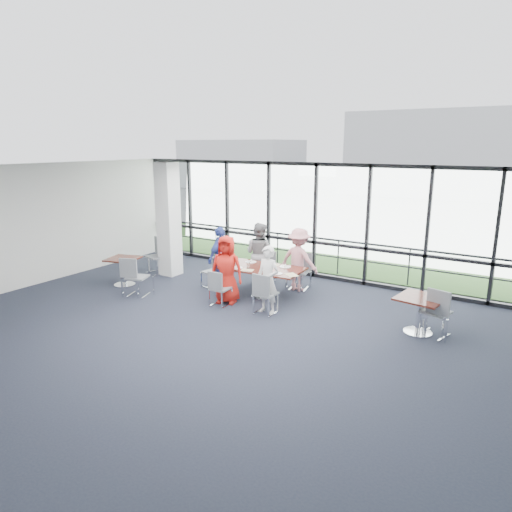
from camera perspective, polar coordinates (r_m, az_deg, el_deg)
The scene contains 40 objects.
floor at distance 9.13m, azimuth -6.55°, elevation -10.12°, with size 12.00×10.00×0.02m, color #1F2231.
ceiling at distance 8.36m, azimuth -7.16°, elevation 10.42°, with size 12.00×10.00×0.04m, color white.
wall_left at distance 13.17m, azimuth -27.64°, elevation 3.16°, with size 0.10×10.00×3.20m, color silver.
curtain_wall_back at distance 12.79m, azimuth 7.39°, elevation 4.36°, with size 12.00×0.10×3.20m, color white.
structural_column at distance 13.15m, azimuth -10.87°, elevation 4.49°, with size 0.50×0.50×3.20m, color white.
apron at distance 17.68m, azimuth 14.10°, elevation 1.35°, with size 80.00×70.00×0.02m, color slate.
grass_strip at distance 15.83m, azimuth 11.81°, elevation 0.14°, with size 80.00×5.00×0.01m, color #315B24.
hangar_aux at distance 41.63m, azimuth -1.86°, elevation 11.54°, with size 10.00×6.00×4.00m, color #BBBDC2.
guard_rail at distance 13.55m, azimuth 8.32°, elevation 0.12°, with size 0.06×0.06×12.00m, color #2D2D33.
main_table at distance 11.16m, azimuth 0.82°, elevation -2.03°, with size 2.03×1.20×0.75m.
side_table_left at distance 12.58m, azimuth -16.27°, elevation -0.84°, with size 0.94×0.94×0.75m.
side_table_right at distance 9.60m, azimuth 19.84°, elevation -5.56°, with size 0.96×0.96×0.75m.
diner_near_left at distance 10.75m, azimuth -3.69°, elevation -1.69°, with size 0.79×0.51×1.62m, color red.
diner_near_right at distance 10.08m, azimuth 1.48°, elevation -3.01°, with size 0.56×0.41×1.53m, color silver.
diner_far_left at distance 12.14m, azimuth 0.41°, elevation 0.29°, with size 0.81×0.50×1.67m, color gray.
diner_far_right at distance 11.67m, azimuth 5.38°, elevation -0.46°, with size 1.05×0.54×1.62m, color pink.
diner_end at distance 11.80m, azimuth -4.39°, elevation -0.24°, with size 0.96×0.52×1.64m, color #3347A2.
chair_main_nl at distance 10.65m, azimuth -4.46°, elevation -4.08°, with size 0.41×0.41×0.83m, color slate, non-canonical shape.
chair_main_nr at distance 10.12m, azimuth 1.23°, elevation -4.74°, with size 0.45×0.45×0.92m, color slate, non-canonical shape.
chair_main_fl at distance 12.26m, azimuth 1.10°, elevation -1.58°, with size 0.41×0.41×0.84m, color slate, non-canonical shape.
chair_main_fr at distance 11.83m, azimuth 5.38°, elevation -2.01°, with size 0.45×0.45×0.92m, color slate, non-canonical shape.
chair_main_end at distance 12.04m, azimuth -5.54°, elevation -1.97°, with size 0.40×0.40×0.83m, color slate, non-canonical shape.
chair_spare_la at distance 11.64m, azimuth -14.62°, elevation -2.59°, with size 0.47×0.47×0.96m, color slate, non-canonical shape.
chair_spare_lb at distance 13.53m, azimuth -12.38°, elevation -0.07°, with size 0.49×0.49×1.01m, color slate, non-canonical shape.
chair_spare_r at distance 9.64m, azimuth 21.58°, elevation -6.53°, with size 0.48×0.48×0.98m, color slate, non-canonical shape.
plate_nl at distance 11.08m, azimuth -2.42°, elevation -1.47°, with size 0.28×0.28×0.01m, color white.
plate_nr at distance 10.59m, azimuth 2.68°, elevation -2.21°, with size 0.24×0.24×0.01m, color white.
plate_fl at distance 11.62m, azimuth -0.64°, elevation -0.74°, with size 0.28×0.28×0.01m, color white.
plate_fr at distance 11.18m, azimuth 3.66°, elevation -1.35°, with size 0.28×0.28×0.01m, color white.
plate_end at distance 11.56m, azimuth -2.83°, elevation -0.83°, with size 0.26×0.26×0.01m, color white.
tumbler_a at distance 11.03m, azimuth -0.99°, elevation -1.18°, with size 0.07×0.07×0.15m, color white.
tumbler_b at distance 10.86m, azimuth 1.75°, elevation -1.48°, with size 0.06×0.06×0.13m, color white.
tumbler_c at distance 11.29m, azimuth 1.69°, elevation -0.84°, with size 0.07×0.07×0.14m, color white.
tumbler_d at distance 11.31m, azimuth -2.74°, elevation -0.82°, with size 0.07×0.07×0.14m, color white.
menu_a at distance 10.89m, azimuth -1.10°, elevation -1.77°, with size 0.30×0.21×0.00m, color white.
menu_b at distance 10.53m, azimuth 4.47°, elevation -2.36°, with size 0.33×0.23×0.00m, color white.
menu_c at distance 11.39m, azimuth 2.13°, elevation -1.08°, with size 0.32×0.23×0.00m, color white.
condiment_caddy at distance 11.16m, azimuth 1.40°, elevation -1.29°, with size 0.10×0.07×0.04m, color black.
ketchup_bottle at distance 11.17m, azimuth 0.93°, elevation -0.90°, with size 0.06×0.06×0.18m, color #98000D.
green_bottle at distance 11.07m, azimuth 1.24°, elevation -0.98°, with size 0.05×0.05×0.20m, color #186C35.
Camera 1 is at (5.28, -6.46, 3.69)m, focal length 32.00 mm.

